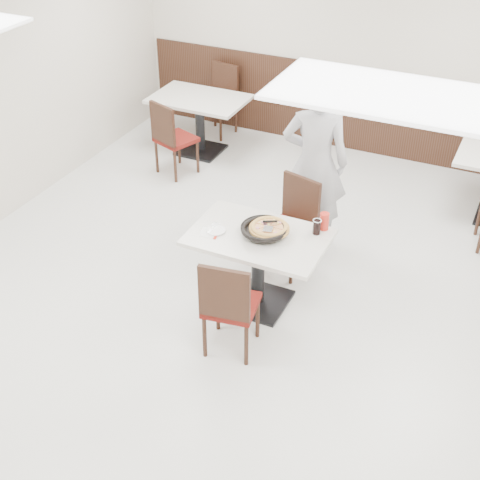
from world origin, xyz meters
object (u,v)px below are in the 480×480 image
at_px(diner_person, 315,163).
at_px(bg_table_left, 200,125).
at_px(pizza, 269,229).
at_px(chair_far, 289,228).
at_px(pizza_pan, 264,231).
at_px(side_plate, 216,230).
at_px(red_cup, 324,221).
at_px(bg_chair_left_near, 176,137).
at_px(chair_near, 231,303).
at_px(bg_chair_left_far, 217,101).
at_px(cola_glass, 317,227).
at_px(main_table, 258,270).

height_order(diner_person, bg_table_left, diner_person).
bearing_deg(pizza, chair_far, 93.33).
bearing_deg(pizza_pan, pizza, 42.55).
distance_m(pizza, bg_table_left, 3.29).
distance_m(chair_far, pizza_pan, 0.68).
relative_size(pizza, diner_person, 0.20).
relative_size(side_plate, red_cup, 1.06).
bearing_deg(chair_far, bg_table_left, -29.33).
xyz_separation_m(chair_far, red_cup, (0.44, -0.29, 0.35)).
bearing_deg(pizza, side_plate, -160.65).
xyz_separation_m(side_plate, bg_table_left, (-1.61, 2.69, -0.38)).
height_order(pizza, side_plate, pizza).
distance_m(pizza_pan, pizza, 0.05).
bearing_deg(bg_chair_left_near, chair_near, -31.62).
bearing_deg(diner_person, bg_chair_left_far, -58.36).
distance_m(side_plate, red_cup, 0.96).
bearing_deg(cola_glass, red_cup, 70.82).
height_order(side_plate, bg_table_left, side_plate).
bearing_deg(chair_near, main_table, 84.69).
relative_size(main_table, bg_table_left, 1.00).
xyz_separation_m(main_table, red_cup, (0.48, 0.34, 0.45)).
bearing_deg(bg_chair_left_near, red_cup, -12.67).
bearing_deg(chair_near, cola_glass, 56.21).
distance_m(main_table, pizza, 0.45).
distance_m(chair_far, diner_person, 0.73).
relative_size(chair_far, cola_glass, 7.31).
height_order(pizza_pan, red_cup, red_cup).
bearing_deg(chair_far, main_table, 100.86).
bearing_deg(red_cup, bg_chair_left_near, 146.71).
distance_m(pizza_pan, side_plate, 0.43).
xyz_separation_m(red_cup, bg_chair_left_far, (-2.50, 2.85, -0.35)).
height_order(main_table, cola_glass, cola_glass).
height_order(bg_chair_left_near, bg_chair_left_far, same).
xyz_separation_m(pizza_pan, red_cup, (0.44, 0.32, 0.04)).
bearing_deg(bg_chair_left_far, cola_glass, 139.36).
relative_size(chair_far, red_cup, 5.94).
bearing_deg(side_plate, bg_chair_left_near, 127.89).
distance_m(bg_table_left, bg_chair_left_far, 0.61).
height_order(pizza_pan, diner_person, diner_person).
bearing_deg(chair_far, diner_person, -78.30).
height_order(chair_near, chair_far, same).
bearing_deg(diner_person, chair_far, 71.83).
bearing_deg(red_cup, pizza_pan, -144.04).
bearing_deg(pizza_pan, bg_table_left, 128.07).
bearing_deg(bg_chair_left_far, side_plate, 126.09).
distance_m(bg_chair_left_near, bg_chair_left_far, 1.25).
bearing_deg(main_table, bg_chair_left_near, 135.23).
xyz_separation_m(pizza, cola_glass, (0.37, 0.19, 0.00)).
height_order(side_plate, bg_chair_left_near, bg_chair_left_near).
relative_size(main_table, side_plate, 7.07).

